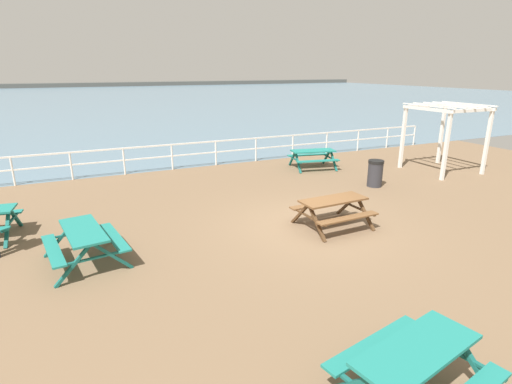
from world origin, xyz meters
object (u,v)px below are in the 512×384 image
at_px(picnic_table_far_left, 416,361).
at_px(lattice_pergola, 446,122).
at_px(picnic_table_near_left, 333,206).
at_px(litter_bin, 375,173).
at_px(picnic_table_near_right, 84,238).
at_px(picnic_table_far_right, 313,155).

xyz_separation_m(picnic_table_far_left, lattice_pergola, (10.10, 8.52, 1.41)).
height_order(picnic_table_near_left, litter_bin, litter_bin).
bearing_deg(picnic_table_far_left, picnic_table_near_right, 110.20).
bearing_deg(picnic_table_near_left, picnic_table_far_right, 59.82).
xyz_separation_m(picnic_table_near_right, litter_bin, (9.68, 2.04, -0.10)).
xyz_separation_m(picnic_table_far_left, picnic_table_far_right, (5.57, 11.10, 0.00)).
xyz_separation_m(picnic_table_far_right, lattice_pergola, (4.54, -2.58, 1.41)).
xyz_separation_m(picnic_table_far_right, litter_bin, (0.55, -3.24, -0.10)).
relative_size(picnic_table_near_left, picnic_table_far_left, 0.90).
distance_m(picnic_table_far_right, litter_bin, 3.29).
height_order(picnic_table_near_left, picnic_table_far_right, same).
bearing_deg(picnic_table_far_right, picnic_table_far_left, -104.82).
bearing_deg(picnic_table_near_left, picnic_table_far_left, -117.59).
distance_m(picnic_table_far_left, lattice_pergola, 13.29).
bearing_deg(picnic_table_near_left, litter_bin, 32.99).
relative_size(picnic_table_far_left, picnic_table_far_right, 1.00).
distance_m(picnic_table_near_left, picnic_table_near_right, 6.09).
distance_m(picnic_table_near_right, picnic_table_far_left, 6.82).
bearing_deg(picnic_table_far_right, lattice_pergola, -17.80).
height_order(picnic_table_near_right, picnic_table_far_left, same).
bearing_deg(litter_bin, picnic_table_near_right, -168.08).
height_order(picnic_table_far_left, litter_bin, litter_bin).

